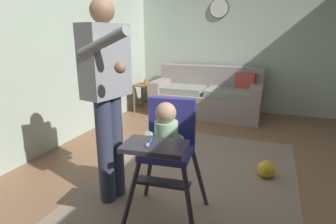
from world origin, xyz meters
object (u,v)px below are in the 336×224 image
high_chair (167,140)px  toy_ball (179,138)px  toy_ball_second (266,169)px  side_table (146,92)px  adult_standing (108,93)px  sippy_cup (146,82)px  wall_clock (219,8)px  couch (207,96)px

high_chair → toy_ball: high_chair is taller
toy_ball_second → side_table: size_ratio=0.35×
high_chair → side_table: high_chair is taller
toy_ball → side_table: side_table is taller
high_chair → side_table: bearing=-157.7°
toy_ball → toy_ball_second: (1.12, -0.52, 0.00)m
adult_standing → side_table: size_ratio=3.26×
side_table → sippy_cup: bearing=0.0°
sippy_cup → wall_clock: bearing=30.5°
high_chair → sippy_cup: (-1.52, 2.86, -0.11)m
adult_standing → toy_ball_second: adult_standing is taller
side_table → wall_clock: 2.03m
sippy_cup → high_chair: bearing=-62.0°
high_chair → toy_ball: 1.67m
sippy_cup → couch: bearing=10.8°
couch → adult_standing: 3.02m
couch → side_table: bearing=-79.2°
sippy_cup → toy_ball_second: bearing=-39.9°
toy_ball → wall_clock: 2.71m
toy_ball → side_table: 1.78m
toy_ball → high_chair: bearing=-75.0°
side_table → couch: bearing=10.8°
high_chair → wall_clock: wall_clock is taller
couch → adult_standing: adult_standing is taller
toy_ball → sippy_cup: sippy_cup is taller
adult_standing → side_table: bearing=121.8°
adult_standing → sippy_cup: size_ratio=16.94×
couch → high_chair: high_chair is taller
adult_standing → sippy_cup: (-0.95, 2.73, -0.39)m
high_chair → toy_ball: bearing=-170.8°
adult_standing → toy_ball_second: (1.28, 0.87, -0.87)m
sippy_cup → wall_clock: size_ratio=0.28×
high_chair → adult_standing: 0.65m
toy_ball_second → sippy_cup: sippy_cup is taller
toy_ball_second → side_table: side_table is taller
side_table → wall_clock: (1.18, 0.69, 1.50)m
adult_standing → toy_ball: (0.16, 1.38, -0.87)m
high_chair → adult_standing: bearing=-108.2°
toy_ball → adult_standing: bearing=-96.8°
couch → toy_ball: bearing=-0.1°
couch → side_table: (-1.12, -0.21, 0.05)m
high_chair → toy_ball_second: size_ratio=5.39×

